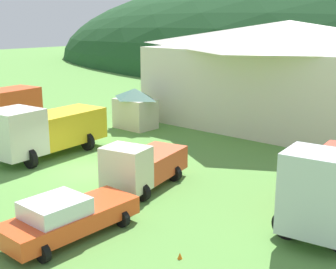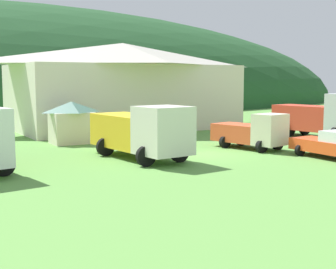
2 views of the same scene
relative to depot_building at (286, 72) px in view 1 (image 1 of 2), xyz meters
The scene contains 8 objects.
ground_plane 17.97m from the depot_building, 99.28° to the right, with size 200.00×200.00×0.00m, color #5B9342.
depot_building is the anchor object (origin of this frame).
play_shed_cream 11.74m from the depot_building, 134.03° to the right, with size 3.12×2.25×3.02m.
heavy_rig_striped 18.47m from the depot_building, 111.81° to the right, with size 3.78×7.57×3.15m.
light_truck_cream 17.38m from the depot_building, 85.47° to the right, with size 3.10×5.32×2.41m.
tow_truck_silver 18.20m from the depot_building, 57.00° to the right, with size 3.67×7.21×3.52m.
service_pickup_orange 23.05m from the depot_building, 82.79° to the right, with size 2.42×5.38×1.66m.
traffic_cone_near_pickup 22.63m from the depot_building, 71.49° to the right, with size 0.36×0.36×0.46m, color orange.
Camera 1 is at (18.92, -14.81, 7.97)m, focal length 49.00 mm.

